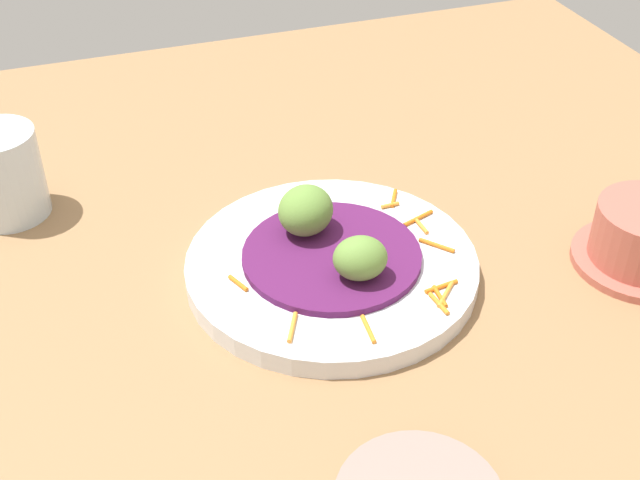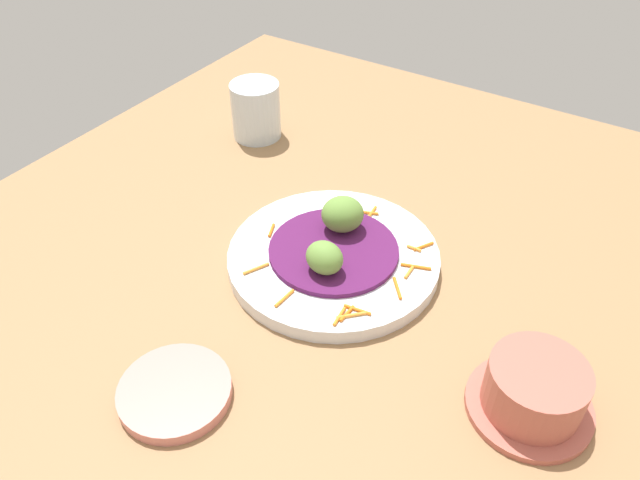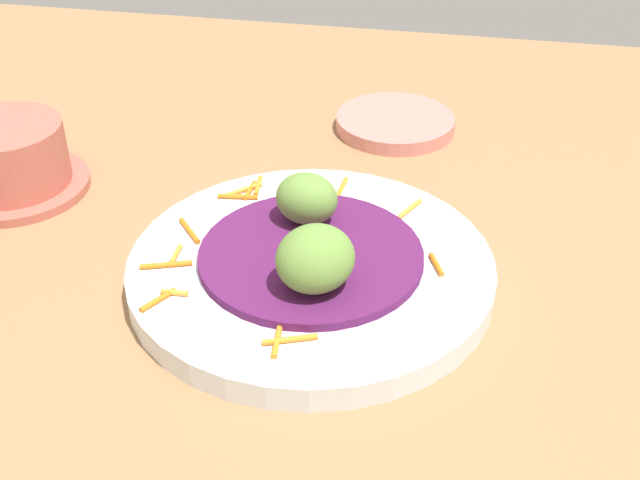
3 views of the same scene
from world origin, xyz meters
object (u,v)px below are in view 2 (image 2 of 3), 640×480
Objects in this scene: guac_scoop_left at (343,214)px; guac_scoop_center at (324,258)px; water_glass at (256,110)px; side_plate_small at (175,392)px; terracotta_bowl at (534,391)px; main_plate at (333,258)px.

guac_scoop_left is 1.14× the size of guac_scoop_center.
water_glass is (-28.66, 24.48, 0.02)cm from guac_scoop_center.
terracotta_bowl reaches higher than side_plate_small.
main_plate is at bearing 105.97° from guac_scoop_center.
terracotta_bowl is (29.24, -11.96, -2.07)cm from guac_scoop_left.
guac_scoop_center is 0.52× the size of water_glass.
terracotta_bowl is (26.94, -3.95, -1.72)cm from guac_scoop_center.
guac_scoop_center is 0.41× the size of side_plate_small.
side_plate_small is 52.71cm from water_glass.
terracotta_bowl is 1.39× the size of water_glass.
guac_scoop_center reaches higher than main_plate.
guac_scoop_left is 0.59× the size of water_glass.
terracotta_bowl is at bearing -15.81° from main_plate.
side_plate_small is at bearing -93.76° from guac_scoop_left.
guac_scoop_left is 8.34cm from guac_scoop_center.
terracotta_bowl is (28.09, -7.96, 1.90)cm from main_plate.
guac_scoop_left reaches higher than side_plate_small.
guac_scoop_center is at bearing 79.05° from side_plate_small.
guac_scoop_center is (1.15, -4.00, 3.62)cm from main_plate.
side_plate_small is 0.92× the size of terracotta_bowl.
guac_scoop_left reaches higher than terracotta_bowl.
guac_scoop_left is 31.10cm from water_glass.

